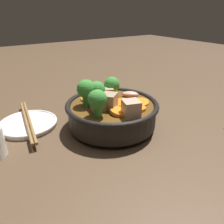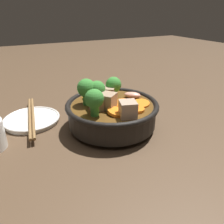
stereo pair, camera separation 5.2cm
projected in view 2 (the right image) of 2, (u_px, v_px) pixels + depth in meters
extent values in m
plane|color=#4C3826|center=(112.00, 126.00, 0.54)|extent=(3.00, 3.00, 0.00)
cylinder|color=black|center=(112.00, 125.00, 0.54)|extent=(0.11, 0.11, 0.01)
cylinder|color=black|center=(112.00, 114.00, 0.53)|extent=(0.21, 0.21, 0.05)
torus|color=black|center=(112.00, 104.00, 0.52)|extent=(0.22, 0.22, 0.01)
cylinder|color=brown|center=(112.00, 110.00, 0.52)|extent=(0.19, 0.19, 0.03)
cylinder|color=orange|center=(90.00, 97.00, 0.55)|extent=(0.05, 0.05, 0.01)
cylinder|color=orange|center=(141.00, 104.00, 0.52)|extent=(0.06, 0.06, 0.01)
cylinder|color=orange|center=(121.00, 103.00, 0.51)|extent=(0.05, 0.05, 0.01)
cylinder|color=orange|center=(137.00, 110.00, 0.48)|extent=(0.04, 0.04, 0.01)
cylinder|color=orange|center=(117.00, 112.00, 0.47)|extent=(0.06, 0.06, 0.01)
cylinder|color=green|center=(95.00, 110.00, 0.46)|extent=(0.02, 0.02, 0.02)
sphere|color=#388433|center=(94.00, 99.00, 0.45)|extent=(0.04, 0.04, 0.04)
cylinder|color=green|center=(113.00, 94.00, 0.54)|extent=(0.02, 0.02, 0.02)
sphere|color=#388433|center=(114.00, 85.00, 0.53)|extent=(0.04, 0.04, 0.04)
cylinder|color=green|center=(87.00, 99.00, 0.51)|extent=(0.02, 0.02, 0.03)
sphere|color=#388433|center=(86.00, 88.00, 0.50)|extent=(0.04, 0.04, 0.04)
cylinder|color=green|center=(97.00, 99.00, 0.52)|extent=(0.02, 0.02, 0.02)
sphere|color=#388433|center=(97.00, 89.00, 0.51)|extent=(0.04, 0.04, 0.04)
cube|color=#9E7F66|center=(96.00, 104.00, 0.48)|extent=(0.03, 0.03, 0.03)
cube|color=tan|center=(129.00, 109.00, 0.45)|extent=(0.04, 0.04, 0.03)
cube|color=#9E7F66|center=(107.00, 101.00, 0.49)|extent=(0.05, 0.05, 0.03)
cube|color=#9E7F66|center=(107.00, 94.00, 0.53)|extent=(0.05, 0.05, 0.04)
ellipsoid|color=#EA9E84|center=(132.00, 95.00, 0.55)|extent=(0.05, 0.05, 0.02)
cylinder|color=white|center=(32.00, 120.00, 0.56)|extent=(0.13, 0.13, 0.01)
torus|color=white|center=(32.00, 118.00, 0.56)|extent=(0.14, 0.14, 0.01)
cylinder|color=olive|center=(30.00, 116.00, 0.56)|extent=(0.23, 0.04, 0.01)
cylinder|color=olive|center=(33.00, 116.00, 0.56)|extent=(0.23, 0.04, 0.01)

